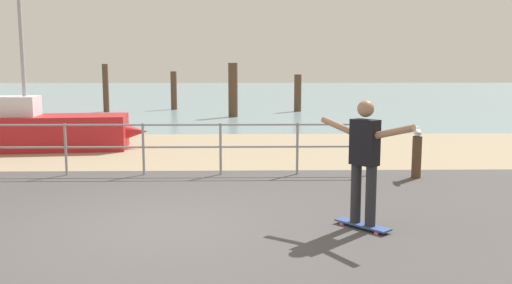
% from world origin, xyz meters
% --- Properties ---
extents(ground_plane, '(24.00, 10.00, 0.04)m').
position_xyz_m(ground_plane, '(0.00, -1.00, 0.00)').
color(ground_plane, '#474444').
rests_on(ground_plane, ground).
extents(beach_strip, '(24.00, 6.00, 0.04)m').
position_xyz_m(beach_strip, '(0.00, 7.00, 0.00)').
color(beach_strip, tan).
rests_on(beach_strip, ground).
extents(sea_surface, '(72.00, 50.00, 0.04)m').
position_xyz_m(sea_surface, '(0.00, 35.00, 0.00)').
color(sea_surface, '#75939E').
rests_on(sea_surface, ground).
extents(railing_fence, '(12.26, 0.05, 1.05)m').
position_xyz_m(railing_fence, '(-2.34, 3.60, 0.70)').
color(railing_fence, gray).
rests_on(railing_fence, ground).
extents(sailboat, '(5.04, 1.88, 4.52)m').
position_xyz_m(sailboat, '(-3.95, 6.94, 0.52)').
color(sailboat, '#B21E23').
rests_on(sailboat, ground).
extents(skateboard, '(0.68, 0.73, 0.08)m').
position_xyz_m(skateboard, '(2.76, -0.06, 0.07)').
color(skateboard, '#334C8C').
rests_on(skateboard, ground).
extents(skateboarder, '(1.03, 1.14, 1.65)m').
position_xyz_m(skateboarder, '(2.76, -0.06, 1.02)').
color(skateboarder, '#26262B').
rests_on(skateboarder, skateboard).
extents(bollard_short, '(0.18, 0.18, 0.83)m').
position_xyz_m(bollard_short, '(4.51, 3.21, 0.41)').
color(bollard_short, '#513826').
rests_on(bollard_short, ground).
extents(seagull, '(0.20, 0.49, 0.18)m').
position_xyz_m(seagull, '(4.51, 3.23, 0.91)').
color(seagull, white).
rests_on(seagull, bollard_short).
extents(groyne_post_0, '(0.27, 0.27, 2.24)m').
position_xyz_m(groyne_post_0, '(-5.27, 18.41, 1.12)').
color(groyne_post_0, '#513826').
rests_on(groyne_post_0, ground).
extents(groyne_post_1, '(0.30, 0.30, 1.88)m').
position_xyz_m(groyne_post_1, '(-2.28, 19.73, 0.94)').
color(groyne_post_1, '#513826').
rests_on(groyne_post_1, ground).
extents(groyne_post_2, '(0.39, 0.39, 2.28)m').
position_xyz_m(groyne_post_2, '(0.71, 15.79, 1.14)').
color(groyne_post_2, '#513826').
rests_on(groyne_post_2, ground).
extents(groyne_post_3, '(0.34, 0.34, 1.75)m').
position_xyz_m(groyne_post_3, '(3.70, 18.46, 0.88)').
color(groyne_post_3, '#513826').
rests_on(groyne_post_3, ground).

